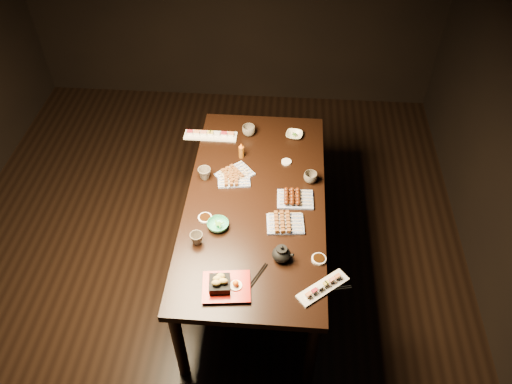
{
  "coord_description": "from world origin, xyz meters",
  "views": [
    {
      "loc": [
        0.57,
        -2.0,
        3.09
      ],
      "look_at": [
        0.39,
        0.28,
        0.77
      ],
      "focal_mm": 35.0,
      "sensor_mm": 36.0,
      "label": 1
    }
  ],
  "objects_px": {
    "teacup_far_right": "(249,131)",
    "sushi_platter_far": "(210,134)",
    "yakitori_plate_right": "(285,222)",
    "edamame_bowl_green": "(218,225)",
    "yakitori_plate_center": "(234,177)",
    "tempura_tray": "(226,283)",
    "teacup_far_left": "(205,174)",
    "teacup_near_left": "(197,238)",
    "yakitori_plate_left": "(235,172)",
    "teacup_mid_right": "(310,177)",
    "condiment_bottle": "(241,150)",
    "dining_table": "(255,236)",
    "sushi_platter_near": "(323,286)",
    "teapot": "(281,253)",
    "edamame_bowl_cream": "(294,135)"
  },
  "relations": [
    {
      "from": "teacup_far_right",
      "to": "yakitori_plate_center",
      "type": "bearing_deg",
      "value": -96.77
    },
    {
      "from": "dining_table",
      "to": "yakitori_plate_left",
      "type": "height_order",
      "value": "yakitori_plate_left"
    },
    {
      "from": "condiment_bottle",
      "to": "yakitori_plate_center",
      "type": "bearing_deg",
      "value": -96.66
    },
    {
      "from": "dining_table",
      "to": "condiment_bottle",
      "type": "distance_m",
      "value": 0.61
    },
    {
      "from": "teacup_far_right",
      "to": "condiment_bottle",
      "type": "bearing_deg",
      "value": -96.87
    },
    {
      "from": "sushi_platter_far",
      "to": "teacup_mid_right",
      "type": "xyz_separation_m",
      "value": [
        0.74,
        -0.42,
        0.01
      ]
    },
    {
      "from": "yakitori_plate_right",
      "to": "teacup_far_left",
      "type": "height_order",
      "value": "teacup_far_left"
    },
    {
      "from": "teacup_mid_right",
      "to": "tempura_tray",
      "type": "bearing_deg",
      "value": -117.41
    },
    {
      "from": "sushi_platter_far",
      "to": "teacup_near_left",
      "type": "bearing_deg",
      "value": 93.57
    },
    {
      "from": "tempura_tray",
      "to": "yakitori_plate_center",
      "type": "bearing_deg",
      "value": 86.98
    },
    {
      "from": "teacup_near_left",
      "to": "teapot",
      "type": "xyz_separation_m",
      "value": [
        0.51,
        -0.08,
        0.02
      ]
    },
    {
      "from": "edamame_bowl_green",
      "to": "teacup_near_left",
      "type": "bearing_deg",
      "value": -130.94
    },
    {
      "from": "edamame_bowl_green",
      "to": "teacup_near_left",
      "type": "relative_size",
      "value": 1.7
    },
    {
      "from": "yakitori_plate_center",
      "to": "tempura_tray",
      "type": "bearing_deg",
      "value": -94.7
    },
    {
      "from": "teacup_mid_right",
      "to": "teacup_far_right",
      "type": "xyz_separation_m",
      "value": [
        -0.46,
        0.47,
        0.0
      ]
    },
    {
      "from": "teapot",
      "to": "condiment_bottle",
      "type": "bearing_deg",
      "value": 120.24
    },
    {
      "from": "yakitori_plate_left",
      "to": "yakitori_plate_right",
      "type": "bearing_deg",
      "value": -90.67
    },
    {
      "from": "sushi_platter_far",
      "to": "tempura_tray",
      "type": "relative_size",
      "value": 1.48
    },
    {
      "from": "sushi_platter_far",
      "to": "edamame_bowl_green",
      "type": "relative_size",
      "value": 2.91
    },
    {
      "from": "teacup_near_left",
      "to": "teacup_far_left",
      "type": "bearing_deg",
      "value": 93.65
    },
    {
      "from": "yakitori_plate_right",
      "to": "teacup_far_left",
      "type": "xyz_separation_m",
      "value": [
        -0.56,
        0.38,
        0.01
      ]
    },
    {
      "from": "teacup_mid_right",
      "to": "teacup_far_right",
      "type": "distance_m",
      "value": 0.65
    },
    {
      "from": "yakitori_plate_left",
      "to": "teacup_mid_right",
      "type": "height_order",
      "value": "teacup_mid_right"
    },
    {
      "from": "sushi_platter_far",
      "to": "yakitori_plate_center",
      "type": "bearing_deg",
      "value": 116.48
    },
    {
      "from": "sushi_platter_near",
      "to": "teacup_near_left",
      "type": "xyz_separation_m",
      "value": [
        -0.75,
        0.27,
        0.02
      ]
    },
    {
      "from": "yakitori_plate_center",
      "to": "sushi_platter_near",
      "type": "bearing_deg",
      "value": -62.79
    },
    {
      "from": "teacup_far_right",
      "to": "sushi_platter_far",
      "type": "bearing_deg",
      "value": -171.35
    },
    {
      "from": "yakitori_plate_right",
      "to": "edamame_bowl_green",
      "type": "height_order",
      "value": "yakitori_plate_right"
    },
    {
      "from": "yakitori_plate_center",
      "to": "teacup_far_left",
      "type": "relative_size",
      "value": 2.44
    },
    {
      "from": "sushi_platter_far",
      "to": "teacup_mid_right",
      "type": "bearing_deg",
      "value": 150.22
    },
    {
      "from": "edamame_bowl_cream",
      "to": "yakitori_plate_left",
      "type": "bearing_deg",
      "value": -131.23
    },
    {
      "from": "teacup_mid_right",
      "to": "yakitori_plate_left",
      "type": "bearing_deg",
      "value": 177.73
    },
    {
      "from": "yakitori_plate_right",
      "to": "dining_table",
      "type": "bearing_deg",
      "value": 129.55
    },
    {
      "from": "sushi_platter_far",
      "to": "teacup_far_right",
      "type": "distance_m",
      "value": 0.28
    },
    {
      "from": "dining_table",
      "to": "edamame_bowl_cream",
      "type": "xyz_separation_m",
      "value": [
        0.24,
        0.67,
        0.39
      ]
    },
    {
      "from": "edamame_bowl_green",
      "to": "teapot",
      "type": "height_order",
      "value": "teapot"
    },
    {
      "from": "sushi_platter_far",
      "to": "teacup_mid_right",
      "type": "distance_m",
      "value": 0.85
    },
    {
      "from": "edamame_bowl_cream",
      "to": "teapot",
      "type": "relative_size",
      "value": 0.94
    },
    {
      "from": "yakitori_plate_left",
      "to": "tempura_tray",
      "type": "bearing_deg",
      "value": -127.93
    },
    {
      "from": "sushi_platter_near",
      "to": "tempura_tray",
      "type": "height_order",
      "value": "tempura_tray"
    },
    {
      "from": "edamame_bowl_cream",
      "to": "teacup_mid_right",
      "type": "bearing_deg",
      "value": -75.93
    },
    {
      "from": "sushi_platter_far",
      "to": "teapot",
      "type": "relative_size",
      "value": 3.0
    },
    {
      "from": "teacup_near_left",
      "to": "sushi_platter_far",
      "type": "bearing_deg",
      "value": 93.42
    },
    {
      "from": "yakitori_plate_center",
      "to": "yakitori_plate_right",
      "type": "relative_size",
      "value": 0.94
    },
    {
      "from": "teacup_near_left",
      "to": "teacup_far_right",
      "type": "distance_m",
      "value": 1.07
    },
    {
      "from": "yakitori_plate_center",
      "to": "condiment_bottle",
      "type": "bearing_deg",
      "value": 75.25
    },
    {
      "from": "dining_table",
      "to": "yakitori_plate_center",
      "type": "distance_m",
      "value": 0.47
    },
    {
      "from": "yakitori_plate_left",
      "to": "condiment_bottle",
      "type": "distance_m",
      "value": 0.2
    },
    {
      "from": "yakitori_plate_left",
      "to": "teacup_near_left",
      "type": "bearing_deg",
      "value": -146.32
    },
    {
      "from": "dining_table",
      "to": "sushi_platter_near",
      "type": "xyz_separation_m",
      "value": [
        0.42,
        -0.65,
        0.39
      ]
    }
  ]
}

